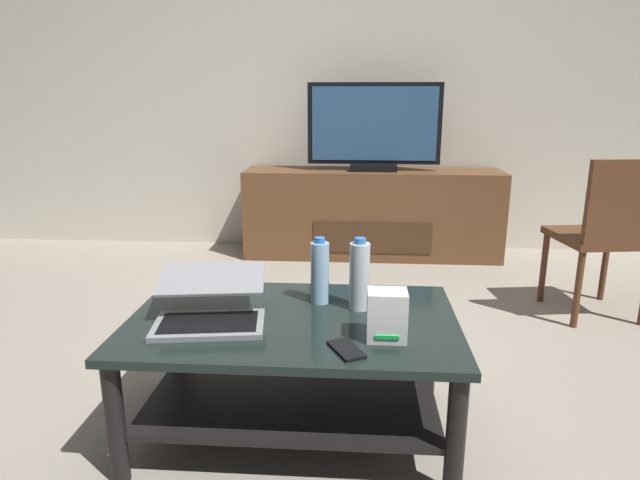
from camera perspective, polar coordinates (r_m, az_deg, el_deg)
The scene contains 12 objects.
ground_plane at distance 2.36m, azimuth 0.66°, elevation -15.47°, with size 7.68×7.68×0.00m, color #9E9384.
back_wall at distance 4.38m, azimuth 2.61°, elevation 17.61°, with size 6.40×0.12×2.80m, color beige.
coffee_table at distance 1.96m, azimuth -2.85°, elevation -11.90°, with size 1.15×0.72×0.45m.
media_cabinet at distance 4.15m, azimuth 5.54°, elevation 2.85°, with size 1.93×0.46×0.66m.
television at distance 4.04m, azimuth 5.78°, elevation 11.68°, with size 0.98×0.20×0.64m.
dining_chair at distance 3.26m, azimuth 28.30°, elevation 0.93°, with size 0.50×0.50×0.90m.
laptop at distance 1.89m, azimuth -11.59°, elevation -6.84°, with size 0.41×0.40×0.15m.
router_box at distance 1.72m, azimuth 7.13°, elevation -7.95°, with size 0.13×0.10×0.16m.
water_bottle_near at distance 1.99m, azimuth -0.02°, elevation -3.43°, with size 0.07×0.07×0.25m.
water_bottle_far at distance 1.94m, azimuth 4.21°, elevation -3.80°, with size 0.07×0.07×0.27m.
cell_phone at distance 1.67m, azimuth 2.81°, elevation -11.55°, with size 0.07×0.14×0.01m, color black.
tv_remote at distance 2.07m, azimuth 6.85°, elevation -6.05°, with size 0.04×0.16×0.02m, color #99999E.
Camera 1 is at (0.12, -2.03, 1.20)m, focal length 30.07 mm.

